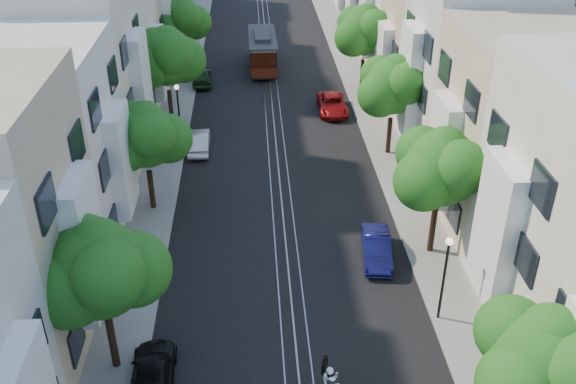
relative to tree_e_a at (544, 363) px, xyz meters
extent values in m
plane|color=black|center=(-7.26, 31.02, -4.40)|extent=(200.00, 200.00, 0.00)
cube|color=gray|center=(-0.01, 31.02, -4.34)|extent=(2.50, 80.00, 0.12)
cube|color=gray|center=(-14.51, 31.02, -4.34)|extent=(2.50, 80.00, 0.12)
cube|color=gray|center=(-7.81, 31.02, -4.39)|extent=(0.06, 80.00, 0.02)
cube|color=gray|center=(-7.26, 31.02, -4.39)|extent=(0.06, 80.00, 0.02)
cube|color=gray|center=(-6.71, 31.02, -4.39)|extent=(0.06, 80.00, 0.02)
cube|color=tan|center=(-7.26, 31.02, -4.40)|extent=(0.08, 80.00, 0.01)
cube|color=white|center=(0.94, 7.02, 0.22)|extent=(0.90, 3.04, 6.05)
cube|color=beige|center=(4.74, 15.02, 0.60)|extent=(7.00, 8.00, 10.00)
cube|color=white|center=(0.94, 15.02, -0.20)|extent=(0.90, 3.04, 5.50)
cube|color=silver|center=(4.74, 23.02, 1.60)|extent=(7.00, 8.00, 12.00)
cube|color=white|center=(0.94, 23.02, 0.64)|extent=(0.90, 3.04, 6.60)
cube|color=#C6B28C|center=(4.74, 31.02, 0.10)|extent=(7.00, 8.00, 9.00)
cube|color=white|center=(0.94, 31.02, -0.62)|extent=(0.90, 3.04, 4.95)
cube|color=white|center=(4.74, 39.02, 0.85)|extent=(7.00, 8.00, 10.50)
cube|color=white|center=(0.94, 39.02, 0.01)|extent=(0.90, 3.04, 5.78)
cube|color=white|center=(-15.46, 7.02, 0.13)|extent=(0.90, 3.04, 5.93)
cube|color=white|center=(-19.26, 15.02, 0.50)|extent=(7.00, 8.00, 9.80)
cube|color=white|center=(-15.46, 15.02, -0.28)|extent=(0.90, 3.04, 5.39)
cube|color=beige|center=(-19.26, 23.02, 1.48)|extent=(7.00, 8.00, 11.76)
cube|color=white|center=(-15.46, 23.02, 0.54)|extent=(0.90, 3.04, 6.47)
cube|color=silver|center=(-19.26, 31.02, 0.01)|extent=(7.00, 8.00, 8.82)
cube|color=white|center=(-15.46, 31.02, -0.69)|extent=(0.90, 3.04, 4.85)
cube|color=beige|center=(-19.26, 39.02, 0.75)|extent=(7.00, 8.00, 10.29)
cube|color=white|center=(-15.46, 39.02, -0.08)|extent=(0.90, 3.04, 5.66)
sphere|color=#1A5014|center=(-0.06, 0.02, 0.08)|extent=(3.38, 3.38, 3.38)
sphere|color=#1A5014|center=(1.04, 0.52, -0.32)|extent=(2.70, 2.70, 2.70)
sphere|color=#1A5014|center=(0.04, 0.12, 0.98)|extent=(2.03, 2.03, 2.03)
cylinder|color=black|center=(-0.06, 12.02, -3.05)|extent=(0.30, 0.30, 2.45)
sphere|color=#1A5014|center=(-0.06, 12.02, 0.41)|extent=(3.64, 3.64, 3.64)
sphere|color=#1A5014|center=(1.04, 12.52, 0.01)|extent=(2.91, 2.91, 2.91)
sphere|color=#1A5014|center=(-1.01, 11.32, 0.11)|extent=(2.84, 2.84, 2.84)
sphere|color=#1A5014|center=(0.04, 12.12, 1.31)|extent=(2.18, 2.18, 2.18)
cylinder|color=black|center=(-0.06, 23.02, -3.09)|extent=(0.30, 0.30, 2.38)
sphere|color=#1A5014|center=(-0.06, 23.02, 0.28)|extent=(3.54, 3.54, 3.54)
sphere|color=#1A5014|center=(1.04, 23.52, -0.12)|extent=(2.83, 2.83, 2.83)
sphere|color=#1A5014|center=(-1.01, 22.32, -0.02)|extent=(2.76, 2.76, 2.76)
sphere|color=#1A5014|center=(0.04, 23.12, 1.18)|extent=(2.12, 2.12, 2.12)
cylinder|color=black|center=(-0.06, 34.02, -3.02)|extent=(0.30, 0.30, 2.52)
sphere|color=#1A5014|center=(-0.06, 34.02, 0.55)|extent=(3.74, 3.74, 3.74)
sphere|color=#1A5014|center=(1.04, 34.52, 0.15)|extent=(3.00, 3.00, 3.00)
sphere|color=#1A5014|center=(-1.01, 33.32, 0.25)|extent=(2.92, 2.92, 2.92)
sphere|color=#1A5014|center=(0.04, 34.12, 1.45)|extent=(2.25, 2.25, 2.25)
cylinder|color=black|center=(-14.46, 5.02, -3.05)|extent=(0.30, 0.30, 2.45)
sphere|color=#1A5014|center=(-14.46, 5.02, 0.41)|extent=(3.64, 3.64, 3.64)
sphere|color=#1A5014|center=(-13.36, 5.52, 0.01)|extent=(2.91, 2.91, 2.91)
sphere|color=#1A5014|center=(-15.41, 4.32, 0.11)|extent=(2.84, 2.84, 2.84)
sphere|color=#1A5014|center=(-14.36, 5.12, 1.31)|extent=(2.18, 2.18, 2.18)
cylinder|color=black|center=(-14.46, 17.02, -3.14)|extent=(0.30, 0.30, 2.27)
sphere|color=#1A5014|center=(-14.46, 17.02, 0.08)|extent=(3.38, 3.38, 3.38)
sphere|color=#1A5014|center=(-13.36, 17.52, -0.32)|extent=(2.70, 2.70, 2.70)
sphere|color=#1A5014|center=(-15.41, 16.32, -0.22)|extent=(2.64, 2.64, 2.64)
sphere|color=#1A5014|center=(-14.36, 17.12, 0.98)|extent=(2.03, 2.03, 2.03)
cylinder|color=black|center=(-14.46, 28.02, -2.97)|extent=(0.30, 0.30, 2.62)
sphere|color=#1A5014|center=(-14.46, 28.02, 0.75)|extent=(3.90, 3.90, 3.90)
sphere|color=#1A5014|center=(-13.36, 28.52, 0.35)|extent=(3.12, 3.12, 3.12)
sphere|color=#1A5014|center=(-15.41, 27.32, 0.45)|extent=(3.04, 3.04, 3.04)
sphere|color=#1A5014|center=(-14.36, 28.12, 1.65)|extent=(2.34, 2.34, 2.34)
cylinder|color=black|center=(-14.46, 39.02, -3.09)|extent=(0.30, 0.30, 2.38)
sphere|color=#1A5014|center=(-14.46, 39.02, 0.28)|extent=(3.54, 3.54, 3.54)
sphere|color=#1A5014|center=(-13.36, 39.52, -0.12)|extent=(2.83, 2.83, 2.83)
sphere|color=#1A5014|center=(-15.41, 38.32, -0.02)|extent=(2.76, 2.76, 2.76)
sphere|color=#1A5014|center=(-14.36, 39.12, 1.18)|extent=(2.12, 2.12, 2.12)
cylinder|color=black|center=(-0.96, 7.02, -2.28)|extent=(0.12, 0.12, 4.00)
sphere|color=#FFF2CC|center=(-0.96, 7.02, -0.28)|extent=(0.32, 0.32, 0.32)
cylinder|color=black|center=(-13.56, 25.02, -2.28)|extent=(0.12, 0.12, 4.00)
sphere|color=#FFF2CC|center=(-13.56, 25.02, -0.28)|extent=(0.32, 0.32, 0.32)
torus|color=black|center=(-6.33, 3.57, -3.34)|extent=(0.37, 0.79, 0.79)
ellipsoid|color=white|center=(-6.18, 2.88, -3.52)|extent=(0.69, 1.18, 0.96)
ellipsoid|color=white|center=(-6.13, 2.61, -3.31)|extent=(0.52, 0.67, 0.54)
cube|color=silver|center=(-6.12, 2.58, -3.29)|extent=(0.47, 0.66, 0.27)
sphere|color=black|center=(-6.19, 2.93, -3.18)|extent=(0.28, 0.28, 0.28)
cube|color=black|center=(-7.76, 40.17, -3.98)|extent=(2.23, 7.50, 0.28)
cube|color=#4D190C|center=(-7.76, 40.17, -2.86)|extent=(2.29, 4.70, 2.24)
cube|color=beige|center=(-7.76, 40.17, -2.01)|extent=(2.34, 4.75, 0.56)
cube|color=#2D2D30|center=(-7.76, 40.17, -1.64)|extent=(2.42, 7.51, 0.17)
cube|color=#2D2D30|center=(-7.76, 40.17, -1.41)|extent=(1.35, 4.22, 0.33)
imported|color=#0D0E44|center=(-2.86, 11.64, -3.77)|extent=(1.69, 3.91, 1.25)
imported|color=maroon|center=(-2.86, 30.08, -3.79)|extent=(2.05, 4.42, 1.22)
imported|color=black|center=(-12.86, 3.95, -3.80)|extent=(1.81, 4.15, 1.19)
imported|color=silver|center=(-12.35, 24.26, -3.77)|extent=(1.42, 3.83, 1.25)
imported|color=black|center=(-12.86, 36.49, -3.73)|extent=(1.89, 4.04, 1.34)
camera|label=1|loc=(-8.74, -13.91, 14.49)|focal=40.00mm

